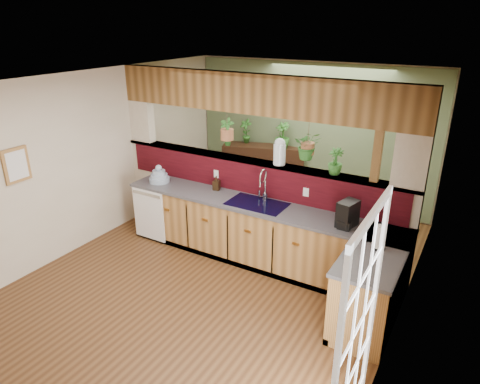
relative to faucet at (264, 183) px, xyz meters
The scene contains 27 objects.
ground 1.64m from the faucet, 103.31° to the right, with size 4.60×7.00×0.01m, color #503118.
ceiling 1.86m from the faucet, 103.31° to the right, with size 4.60×7.00×0.01m, color brown.
wall_back 2.39m from the faucet, 96.44° to the left, with size 4.60×0.02×2.60m, color beige.
wall_left 2.81m from the faucet, 156.24° to the right, with size 0.02×7.00×2.60m, color beige.
wall_right 2.33m from the faucet, 29.08° to the right, with size 0.02×7.00×2.60m, color beige.
pass_through_partition 0.32m from the faucet, 137.57° to the left, with size 4.60×0.21×2.60m.
pass_through_ledge 0.41m from the faucet, 140.59° to the left, with size 4.60×0.21×0.04m, color brown.
header_beam 1.22m from the faucet, 140.59° to the left, with size 4.60×0.15×0.55m, color brown.
sage_backwall 2.37m from the faucet, 96.49° to the left, with size 4.55×0.02×2.55m, color #5C714D.
countertop 0.94m from the faucet, 24.66° to the right, with size 4.14×1.52×0.90m.
dishwasher 1.94m from the faucet, 165.02° to the right, with size 0.58×0.03×0.82m.
navy_sink 0.37m from the faucet, 96.40° to the right, with size 0.82×0.50×0.18m.
french_door 3.15m from the faucet, 50.51° to the right, with size 0.06×1.02×2.16m, color white.
framed_print 3.21m from the faucet, 142.76° to the right, with size 0.04×0.35×0.45m.
faucet is the anchor object (origin of this frame).
dish_stack 1.76m from the faucet, behind, with size 0.32×0.32×0.28m.
soap_dispenser 0.80m from the faucet, behind, with size 0.10×0.10×0.21m, color #332212.
coffee_maker 1.28m from the faucet, ahead, with size 0.18×0.30×0.33m.
paper_towel 1.83m from the faucet, 18.14° to the right, with size 0.14×0.14×0.30m.
glass_jar 0.49m from the faucet, 60.64° to the left, with size 0.17×0.17×0.38m.
ledge_plant_right 1.03m from the faucet, 13.44° to the left, with size 0.19×0.19×0.35m, color #286021.
hanging_plant_a 1.05m from the faucet, 163.18° to the left, with size 0.24×0.19×0.53m.
hanging_plant_b 0.93m from the faucet, 22.56° to the left, with size 0.43×0.41×0.50m.
shelving_console 2.47m from the faucet, 117.13° to the left, with size 1.56×0.42×1.04m, color black.
shelf_plant_a 2.59m from the faucet, 125.02° to the left, with size 0.25×0.17×0.47m, color #286021.
shelf_plant_b 2.24m from the faucet, 108.50° to the left, with size 0.28×0.28×0.49m, color #286021.
floor_plant 1.74m from the faucet, 50.23° to the left, with size 0.69×0.60×0.77m, color #286021.
Camera 1 is at (2.78, -3.81, 3.27)m, focal length 32.00 mm.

